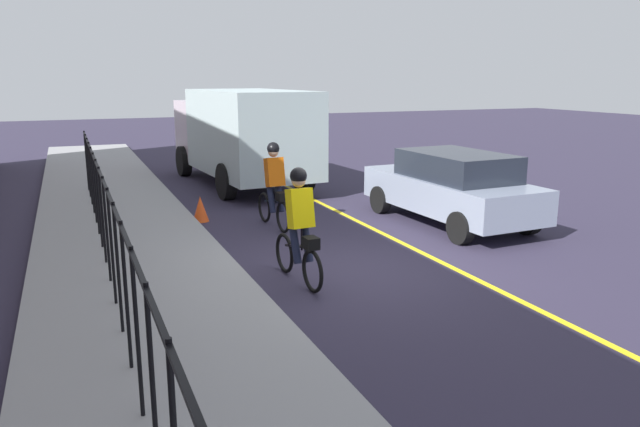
{
  "coord_description": "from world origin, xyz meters",
  "views": [
    {
      "loc": [
        -8.68,
        4.22,
        3.16
      ],
      "look_at": [
        0.05,
        0.57,
        1.0
      ],
      "focal_mm": 33.85,
      "sensor_mm": 36.0,
      "label": 1
    }
  ],
  "objects_px": {
    "box_truck_background": "(242,133)",
    "traffic_cone_near": "(200,209)",
    "cyclist_lead": "(274,186)",
    "patrol_sedan": "(452,186)",
    "cyclist_follow": "(300,227)"
  },
  "relations": [
    {
      "from": "box_truck_background",
      "to": "traffic_cone_near",
      "type": "xyz_separation_m",
      "value": [
        -4.09,
        2.12,
        -1.27
      ]
    },
    {
      "from": "cyclist_lead",
      "to": "box_truck_background",
      "type": "relative_size",
      "value": 0.27
    },
    {
      "from": "patrol_sedan",
      "to": "box_truck_background",
      "type": "bearing_deg",
      "value": 21.91
    },
    {
      "from": "cyclist_lead",
      "to": "box_truck_background",
      "type": "distance_m",
      "value": 5.39
    },
    {
      "from": "cyclist_lead",
      "to": "traffic_cone_near",
      "type": "relative_size",
      "value": 3.21
    },
    {
      "from": "box_truck_background",
      "to": "traffic_cone_near",
      "type": "height_order",
      "value": "box_truck_background"
    },
    {
      "from": "cyclist_follow",
      "to": "patrol_sedan",
      "type": "height_order",
      "value": "cyclist_follow"
    },
    {
      "from": "box_truck_background",
      "to": "traffic_cone_near",
      "type": "bearing_deg",
      "value": 148.5
    },
    {
      "from": "traffic_cone_near",
      "to": "patrol_sedan",
      "type": "bearing_deg",
      "value": -114.65
    },
    {
      "from": "patrol_sedan",
      "to": "traffic_cone_near",
      "type": "distance_m",
      "value": 5.54
    },
    {
      "from": "patrol_sedan",
      "to": "traffic_cone_near",
      "type": "height_order",
      "value": "patrol_sedan"
    },
    {
      "from": "cyclist_lead",
      "to": "cyclist_follow",
      "type": "relative_size",
      "value": 1.0
    },
    {
      "from": "cyclist_lead",
      "to": "traffic_cone_near",
      "type": "height_order",
      "value": "cyclist_lead"
    },
    {
      "from": "box_truck_background",
      "to": "traffic_cone_near",
      "type": "relative_size",
      "value": 12.04
    },
    {
      "from": "cyclist_follow",
      "to": "box_truck_background",
      "type": "distance_m",
      "value": 8.95
    }
  ]
}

